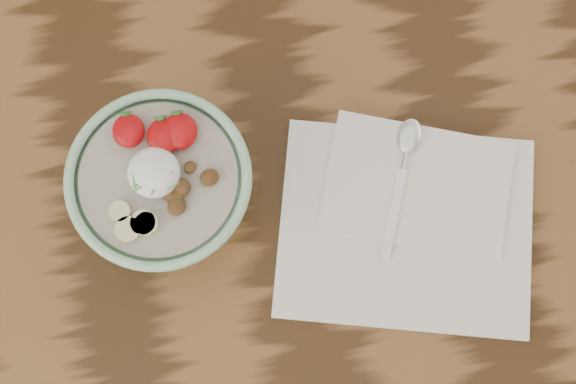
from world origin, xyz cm
name	(u,v)px	position (x,y,z in cm)	size (l,w,h in cm)	color
table	(126,259)	(0.00, 0.00, 65.70)	(160.00, 90.00, 75.00)	#351F0D
breakfast_bowl	(164,186)	(7.83, 4.34, 81.61)	(19.39, 19.39, 12.99)	#94C79D
napkin	(408,219)	(34.00, -2.66, 75.73)	(33.45, 29.60, 1.75)	white
spoon	(406,155)	(35.04, 4.40, 77.12)	(8.27, 16.20, 0.88)	silver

